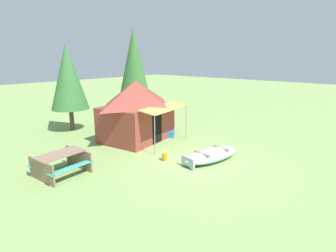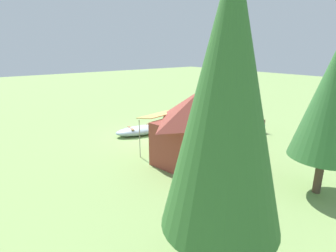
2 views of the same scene
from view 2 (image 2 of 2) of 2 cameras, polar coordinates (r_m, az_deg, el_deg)
The scene contains 8 objects.
ground_plane at distance 14.22m, azimuth -2.92°, elevation -2.20°, with size 80.00×80.00×0.00m, color #82A259.
beached_rowboat at distance 14.51m, azimuth -5.83°, elevation -0.88°, with size 2.94×1.60×0.47m.
canvas_cabin_tent at distance 10.74m, azimuth 6.88°, elevation 0.20°, with size 3.99×4.00×2.99m.
picnic_table at distance 15.27m, azimuth 16.25°, elevation 0.39°, with size 1.79×1.64×0.80m.
cooler_box at distance 11.06m, azimuth -2.45°, elevation -6.88°, with size 0.50×0.39×0.32m, color #266DBC.
fuel_can at distance 14.12m, azimuth 1.60°, elevation -1.66°, with size 0.22×0.22×0.31m, color orange.
pine_tree_back_left at distance 9.23m, azimuth 31.71°, elevation 4.71°, with size 2.08×2.08×4.86m.
pine_tree_back_right at distance 4.55m, azimuth 12.44°, elevation 5.17°, with size 2.21×2.21×6.05m.
Camera 2 is at (7.76, 11.03, 4.52)m, focal length 28.42 mm.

